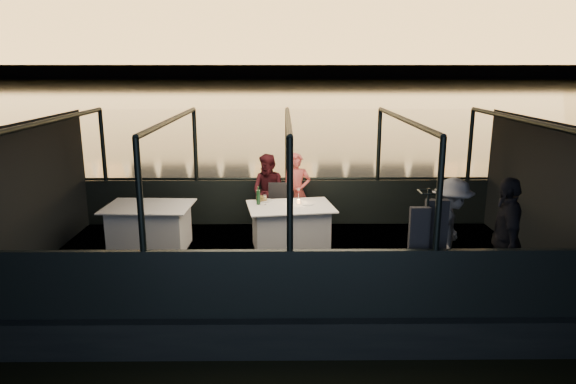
{
  "coord_description": "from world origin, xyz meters",
  "views": [
    {
      "loc": [
        -0.08,
        -7.96,
        3.6
      ],
      "look_at": [
        0.0,
        0.4,
        1.55
      ],
      "focal_mm": 32.0,
      "sensor_mm": 36.0,
      "label": 1
    }
  ],
  "objects_px": {
    "chair_port_left": "(281,214)",
    "wine_bottle": "(258,196)",
    "dining_table_central": "(290,227)",
    "passenger_stripe": "(451,228)",
    "passenger_dark": "(505,238)",
    "chair_port_right": "(293,211)",
    "person_man_maroon": "(269,192)",
    "person_woman_coral": "(296,192)",
    "dining_table_aft": "(150,227)",
    "coat_stand": "(425,243)"
  },
  "relations": [
    {
      "from": "chair_port_left",
      "to": "wine_bottle",
      "type": "relative_size",
      "value": 3.14
    },
    {
      "from": "dining_table_central",
      "to": "passenger_stripe",
      "type": "xyz_separation_m",
      "value": [
        2.28,
        -1.52,
        0.47
      ]
    },
    {
      "from": "dining_table_central",
      "to": "passenger_dark",
      "type": "bearing_deg",
      "value": -34.57
    },
    {
      "from": "chair_port_left",
      "to": "chair_port_right",
      "type": "relative_size",
      "value": 1.24
    },
    {
      "from": "chair_port_right",
      "to": "person_man_maroon",
      "type": "distance_m",
      "value": 0.6
    },
    {
      "from": "passenger_stripe",
      "to": "chair_port_right",
      "type": "bearing_deg",
      "value": 65.56
    },
    {
      "from": "passenger_stripe",
      "to": "person_woman_coral",
      "type": "bearing_deg",
      "value": 61.9
    },
    {
      "from": "dining_table_central",
      "to": "person_woman_coral",
      "type": "xyz_separation_m",
      "value": [
        0.13,
        1.05,
        0.36
      ]
    },
    {
      "from": "dining_table_aft",
      "to": "coat_stand",
      "type": "xyz_separation_m",
      "value": [
        4.14,
        -2.31,
        0.51
      ]
    },
    {
      "from": "dining_table_aft",
      "to": "person_woman_coral",
      "type": "bearing_deg",
      "value": 22.07
    },
    {
      "from": "dining_table_central",
      "to": "coat_stand",
      "type": "bearing_deg",
      "value": -53.65
    },
    {
      "from": "dining_table_central",
      "to": "person_woman_coral",
      "type": "height_order",
      "value": "person_woman_coral"
    },
    {
      "from": "chair_port_left",
      "to": "person_woman_coral",
      "type": "xyz_separation_m",
      "value": [
        0.3,
        0.49,
        0.3
      ]
    },
    {
      "from": "chair_port_right",
      "to": "passenger_stripe",
      "type": "relative_size",
      "value": 0.5
    },
    {
      "from": "dining_table_aft",
      "to": "chair_port_right",
      "type": "relative_size",
      "value": 1.84
    },
    {
      "from": "dining_table_aft",
      "to": "wine_bottle",
      "type": "distance_m",
      "value": 1.96
    },
    {
      "from": "dining_table_aft",
      "to": "person_man_maroon",
      "type": "relative_size",
      "value": 0.99
    },
    {
      "from": "coat_stand",
      "to": "person_woman_coral",
      "type": "distance_m",
      "value": 3.71
    },
    {
      "from": "dining_table_central",
      "to": "coat_stand",
      "type": "distance_m",
      "value": 2.91
    },
    {
      "from": "dining_table_aft",
      "to": "chair_port_left",
      "type": "xyz_separation_m",
      "value": [
        2.27,
        0.55,
        0.06
      ]
    },
    {
      "from": "wine_bottle",
      "to": "chair_port_right",
      "type": "bearing_deg",
      "value": 48.78
    },
    {
      "from": "chair_port_left",
      "to": "wine_bottle",
      "type": "height_order",
      "value": "wine_bottle"
    },
    {
      "from": "person_woman_coral",
      "to": "passenger_stripe",
      "type": "distance_m",
      "value": 3.36
    },
    {
      "from": "chair_port_right",
      "to": "coat_stand",
      "type": "relative_size",
      "value": 0.49
    },
    {
      "from": "chair_port_right",
      "to": "dining_table_aft",
      "type": "bearing_deg",
      "value": -176.64
    },
    {
      "from": "passenger_stripe",
      "to": "passenger_dark",
      "type": "distance_m",
      "value": 0.75
    },
    {
      "from": "chair_port_right",
      "to": "dining_table_central",
      "type": "bearing_deg",
      "value": -108.71
    },
    {
      "from": "coat_stand",
      "to": "dining_table_aft",
      "type": "bearing_deg",
      "value": 150.8
    },
    {
      "from": "dining_table_central",
      "to": "passenger_stripe",
      "type": "distance_m",
      "value": 2.78
    },
    {
      "from": "dining_table_aft",
      "to": "passenger_dark",
      "type": "distance_m",
      "value": 5.69
    },
    {
      "from": "person_woman_coral",
      "to": "dining_table_central",
      "type": "bearing_deg",
      "value": -97.03
    },
    {
      "from": "coat_stand",
      "to": "chair_port_left",
      "type": "bearing_deg",
      "value": 123.07
    },
    {
      "from": "dining_table_central",
      "to": "dining_table_aft",
      "type": "height_order",
      "value": "dining_table_aft"
    },
    {
      "from": "coat_stand",
      "to": "person_woman_coral",
      "type": "xyz_separation_m",
      "value": [
        -1.57,
        3.36,
        -0.15
      ]
    },
    {
      "from": "wine_bottle",
      "to": "passenger_dark",
      "type": "bearing_deg",
      "value": -31.32
    },
    {
      "from": "dining_table_aft",
      "to": "person_woman_coral",
      "type": "height_order",
      "value": "person_woman_coral"
    },
    {
      "from": "dining_table_aft",
      "to": "passenger_stripe",
      "type": "distance_m",
      "value": 4.99
    },
    {
      "from": "chair_port_right",
      "to": "wine_bottle",
      "type": "xyz_separation_m",
      "value": [
        -0.62,
        -0.7,
        0.47
      ]
    },
    {
      "from": "passenger_stripe",
      "to": "wine_bottle",
      "type": "distance_m",
      "value": 3.27
    },
    {
      "from": "chair_port_left",
      "to": "passenger_dark",
      "type": "height_order",
      "value": "passenger_dark"
    },
    {
      "from": "person_woman_coral",
      "to": "passenger_dark",
      "type": "bearing_deg",
      "value": -47.9
    },
    {
      "from": "person_woman_coral",
      "to": "passenger_dark",
      "type": "relative_size",
      "value": 0.89
    },
    {
      "from": "passenger_stripe",
      "to": "dining_table_central",
      "type": "bearing_deg",
      "value": 78.27
    },
    {
      "from": "passenger_dark",
      "to": "passenger_stripe",
      "type": "bearing_deg",
      "value": -113.47
    },
    {
      "from": "chair_port_left",
      "to": "passenger_stripe",
      "type": "xyz_separation_m",
      "value": [
        2.45,
        -2.09,
        0.4
      ]
    },
    {
      "from": "chair_port_left",
      "to": "coat_stand",
      "type": "relative_size",
      "value": 0.61
    },
    {
      "from": "passenger_stripe",
      "to": "person_man_maroon",
      "type": "bearing_deg",
      "value": 67.97
    },
    {
      "from": "coat_stand",
      "to": "person_man_maroon",
      "type": "xyz_separation_m",
      "value": [
        -2.09,
        3.37,
        -0.15
      ]
    },
    {
      "from": "coat_stand",
      "to": "person_woman_coral",
      "type": "bearing_deg",
      "value": 115.03
    },
    {
      "from": "chair_port_right",
      "to": "chair_port_left",
      "type": "bearing_deg",
      "value": -146.93
    }
  ]
}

